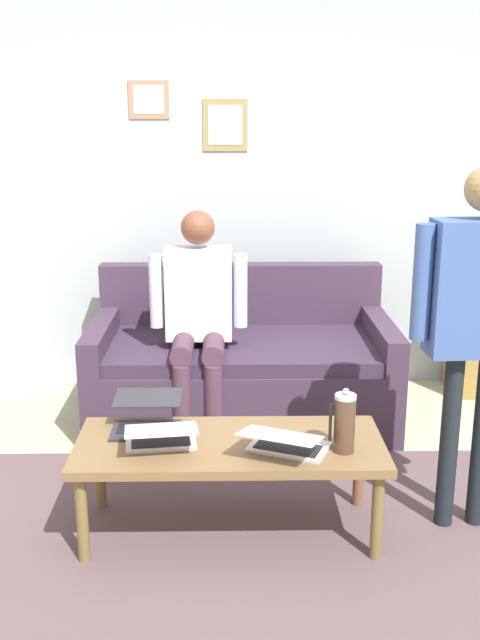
{
  "coord_description": "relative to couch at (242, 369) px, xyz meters",
  "views": [
    {
      "loc": [
        0.09,
        2.7,
        1.79
      ],
      "look_at": [
        0.04,
        -0.86,
        0.8
      ],
      "focal_mm": 41.5,
      "sensor_mm": 36.0,
      "label": 1
    }
  ],
  "objects": [
    {
      "name": "ground_plane",
      "position": [
        -0.02,
        1.53,
        -0.3
      ],
      "size": [
        7.68,
        7.68,
        0.0
      ],
      "primitive_type": "plane",
      "color": "#ABB08C"
    },
    {
      "name": "area_rug",
      "position": [
        0.08,
        1.41,
        -0.3
      ],
      "size": [
        3.29,
        1.77,
        0.01
      ],
      "primitive_type": "cube",
      "color": "#5B484C",
      "rests_on": "ground_plane"
    },
    {
      "name": "back_wall",
      "position": [
        -0.02,
        -0.67,
        1.05
      ],
      "size": [
        7.04,
        0.11,
        2.7
      ],
      "color": "#AEBABE",
      "rests_on": "ground_plane"
    },
    {
      "name": "couch",
      "position": [
        0.0,
        0.0,
        0.0
      ],
      "size": [
        1.77,
        0.94,
        0.88
      ],
      "color": "#3E2D41",
      "rests_on": "ground_plane"
    },
    {
      "name": "coffee_table",
      "position": [
        0.08,
        1.31,
        0.08
      ],
      "size": [
        1.33,
        0.55,
        0.43
      ],
      "color": "brown",
      "rests_on": "ground_plane"
    },
    {
      "name": "laptop_left",
      "position": [
        -0.16,
        1.42,
        0.17
      ],
      "size": [
        0.42,
        0.42,
        0.13
      ],
      "color": "silver",
      "rests_on": "coffee_table"
    },
    {
      "name": "laptop_center",
      "position": [
        0.45,
        1.16,
        0.17
      ],
      "size": [
        0.3,
        0.33,
        0.12
      ],
      "color": "#28282D",
      "rests_on": "coffee_table"
    },
    {
      "name": "laptop_right",
      "position": [
        0.37,
        1.35,
        0.17
      ],
      "size": [
        0.33,
        0.35,
        0.12
      ],
      "color": "silver",
      "rests_on": "coffee_table"
    },
    {
      "name": "french_press",
      "position": [
        -0.4,
        1.41,
        0.26
      ],
      "size": [
        0.11,
        0.09,
        0.28
      ],
      "color": "#4C3323",
      "rests_on": "coffee_table"
    },
    {
      "name": "person_standing",
      "position": [
        -0.96,
        1.26,
        0.72
      ],
      "size": [
        0.57,
        0.2,
        1.6
      ],
      "color": "black",
      "rests_on": "ground_plane"
    },
    {
      "name": "person_seated",
      "position": [
        0.25,
        0.23,
        0.42
      ],
      "size": [
        0.55,
        0.51,
        1.28
      ],
      "color": "#4E3244",
      "rests_on": "ground_plane"
    }
  ]
}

